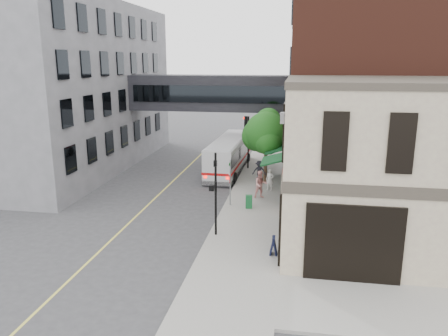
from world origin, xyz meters
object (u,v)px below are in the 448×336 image
(pedestrian_c, at_px, (259,171))
(sandwich_board, at_px, (274,246))
(bus, at_px, (229,154))
(newspaper_box, at_px, (249,202))
(pedestrian_a, at_px, (270,180))
(pedestrian_b, at_px, (261,184))

(pedestrian_c, height_order, sandwich_board, pedestrian_c)
(bus, relative_size, newspaper_box, 12.44)
(pedestrian_a, bearing_deg, bus, 141.22)
(pedestrian_c, xyz_separation_m, newspaper_box, (-0.08, -6.25, -0.41))
(newspaper_box, height_order, sandwich_board, sandwich_board)
(bus, xyz_separation_m, pedestrian_b, (3.33, -7.41, -0.45))
(pedestrian_c, xyz_separation_m, sandwich_board, (1.86, -12.81, -0.37))
(newspaper_box, xyz_separation_m, sandwich_board, (1.94, -6.56, 0.04))
(pedestrian_b, bearing_deg, newspaper_box, -124.86)
(bus, height_order, sandwich_board, bus)
(newspaper_box, bearing_deg, pedestrian_a, 68.50)
(pedestrian_c, relative_size, sandwich_board, 1.83)
(pedestrian_b, relative_size, sandwich_board, 2.11)
(bus, relative_size, pedestrian_b, 5.44)
(pedestrian_c, bearing_deg, newspaper_box, -90.75)
(pedestrian_a, bearing_deg, newspaper_box, -87.48)
(bus, distance_m, pedestrian_b, 8.13)
(pedestrian_a, xyz_separation_m, pedestrian_b, (-0.48, -1.91, 0.17))
(sandwich_board, bearing_deg, newspaper_box, 104.97)
(bus, xyz_separation_m, newspaper_box, (2.79, -9.64, -0.98))
(pedestrian_c, bearing_deg, pedestrian_b, -83.44)
(pedestrian_b, relative_size, pedestrian_c, 1.15)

